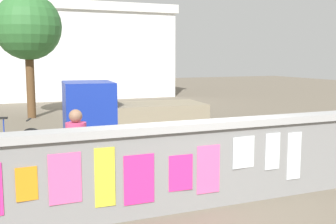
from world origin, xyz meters
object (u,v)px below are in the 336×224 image
bicycle_near (11,140)px  bicycle_far (257,155)px  auto_rickshaw_truck (127,118)px  motorcycle (30,162)px  tree_roadside (28,28)px  person_walking (77,147)px

bicycle_near → bicycle_far: bearing=-38.0°
auto_rickshaw_truck → bicycle_near: 3.03m
auto_rickshaw_truck → motorcycle: auto_rickshaw_truck is taller
auto_rickshaw_truck → bicycle_far: size_ratio=2.22×
bicycle_near → tree_roadside: (1.04, 6.41, 3.24)m
motorcycle → bicycle_far: bicycle_far is taller
auto_rickshaw_truck → tree_roadside: (-1.80, 7.31, 2.71)m
motorcycle → person_walking: bearing=-65.6°
auto_rickshaw_truck → person_walking: size_ratio=2.30×
motorcycle → person_walking: size_ratio=1.17×
bicycle_far → bicycle_near: bearing=142.0°
auto_rickshaw_truck → motorcycle: bearing=-141.9°
bicycle_far → tree_roadside: size_ratio=0.34×
bicycle_near → tree_roadside: size_ratio=0.33×
auto_rickshaw_truck → tree_roadside: bearing=103.9°
bicycle_near → motorcycle: bearing=-85.1°
bicycle_far → person_walking: size_ratio=1.03×
tree_roadside → bicycle_far: bearing=-69.4°
motorcycle → bicycle_far: bearing=-10.6°
bicycle_near → tree_roadside: 7.25m
auto_rickshaw_truck → bicycle_far: bearing=-55.0°
person_walking → auto_rickshaw_truck: bearing=60.6°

